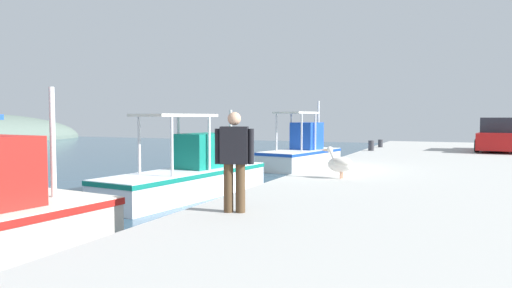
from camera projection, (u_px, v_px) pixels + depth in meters
The scene contains 8 objects.
quay_pier at pixel (487, 190), 12.62m from camera, with size 36.00×10.00×0.80m, color #B2B2AD.
fishing_boat_second at pixel (190, 175), 14.00m from camera, with size 6.43×2.43×2.63m.
fishing_boat_third at pixel (302, 153), 21.80m from camera, with size 5.16×2.77×3.20m.
pelican at pixel (340, 163), 11.98m from camera, with size 0.43×0.96×0.82m.
fisherman_standing at pixel (234, 157), 7.67m from camera, with size 0.37×0.63×1.67m.
parked_car at pixel (500, 136), 21.57m from camera, with size 4.27×2.24×1.57m.
mooring_bollard_nearest at pixel (371, 146), 21.97m from camera, with size 0.27×0.27×0.48m, color #333338.
mooring_bollard_second at pixel (380, 143), 24.54m from camera, with size 0.25×0.25×0.40m, color #333338.
Camera 1 is at (-14.00, -4.29, 2.38)m, focal length 32.59 mm.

